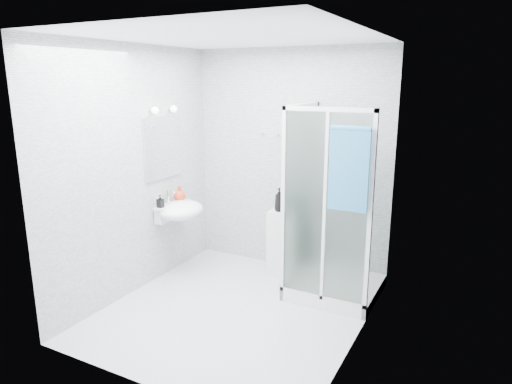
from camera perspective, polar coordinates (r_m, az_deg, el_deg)
The scene contains 12 objects.
room at distance 4.23m, azimuth -2.80°, elevation 1.04°, with size 2.40×2.60×2.60m.
shower_enclosure at distance 4.89m, azimuth 8.80°, elevation -7.78°, with size 0.90×0.95×2.00m.
wall_basin at distance 5.26m, azimuth -9.55°, elevation -2.26°, with size 0.46×0.56×0.35m.
mirror at distance 5.23m, azimuth -11.61°, elevation 5.46°, with size 0.02×0.60×0.70m, color white.
vanity_lights at distance 5.16m, azimuth -11.40°, elevation 10.05°, with size 0.10×0.40×0.08m.
wall_hooks at distance 5.39m, azimuth 1.65°, elevation 7.26°, with size 0.23×0.06×0.03m.
storage_cabinet at distance 5.37m, azimuth 3.52°, elevation -6.32°, with size 0.33×0.35×0.78m.
hand_towel at distance 4.15m, azimuth 11.56°, elevation 3.07°, with size 0.36×0.05×0.77m.
shampoo_bottle_a at distance 5.19m, azimuth 2.91°, elevation -0.96°, with size 0.10×0.11×0.27m, color black.
shampoo_bottle_b at distance 5.23m, azimuth 4.32°, elevation -0.88°, with size 0.12×0.12×0.27m, color #0F0B46.
soap_dispenser_orange at distance 5.37m, azimuth -9.53°, elevation -0.22°, with size 0.14×0.14×0.18m, color #AF3014.
soap_dispenser_black at distance 5.15m, azimuth -11.88°, elevation -1.14°, with size 0.06×0.07×0.14m, color black.
Camera 1 is at (2.09, -3.56, 2.24)m, focal length 32.00 mm.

